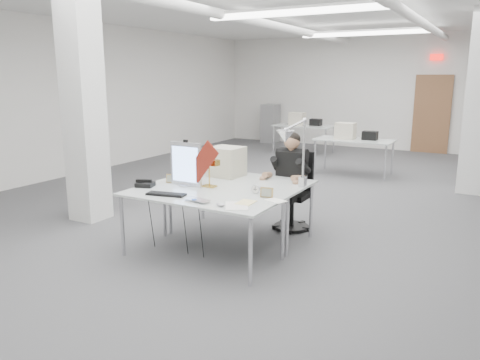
# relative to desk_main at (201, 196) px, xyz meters

# --- Properties ---
(room_shell) EXTENTS (10.04, 14.04, 3.24)m
(room_shell) POSITION_rel_desk_main_xyz_m (0.04, 2.63, 0.95)
(room_shell) COLOR #4A4A4C
(room_shell) RESTS_ON ground
(desk_main) EXTENTS (1.80, 0.90, 0.02)m
(desk_main) POSITION_rel_desk_main_xyz_m (0.00, 0.00, 0.00)
(desk_main) COLOR silver
(desk_main) RESTS_ON room_shell
(desk_second) EXTENTS (1.80, 0.90, 0.02)m
(desk_second) POSITION_rel_desk_main_xyz_m (0.00, 0.90, 0.00)
(desk_second) COLOR silver
(desk_second) RESTS_ON room_shell
(bg_desk_a) EXTENTS (1.60, 0.80, 0.02)m
(bg_desk_a) POSITION_rel_desk_main_xyz_m (0.20, 5.50, 0.00)
(bg_desk_a) COLOR silver
(bg_desk_a) RESTS_ON room_shell
(bg_desk_b) EXTENTS (1.60, 0.80, 0.02)m
(bg_desk_b) POSITION_rel_desk_main_xyz_m (-1.80, 7.70, 0.00)
(bg_desk_b) COLOR silver
(bg_desk_b) RESTS_ON room_shell
(filing_cabinet) EXTENTS (0.45, 0.55, 1.20)m
(filing_cabinet) POSITION_rel_desk_main_xyz_m (-3.50, 9.15, -0.14)
(filing_cabinet) COLOR gray
(filing_cabinet) RESTS_ON room_shell
(office_chair) EXTENTS (0.47, 0.47, 0.94)m
(office_chair) POSITION_rel_desk_main_xyz_m (0.49, 1.48, -0.27)
(office_chair) COLOR black
(office_chair) RESTS_ON room_shell
(seated_person) EXTENTS (0.43, 0.54, 0.80)m
(seated_person) POSITION_rel_desk_main_xyz_m (0.49, 1.43, 0.16)
(seated_person) COLOR black
(seated_person) RESTS_ON office_chair
(monitor) EXTENTS (0.43, 0.04, 0.53)m
(monitor) POSITION_rel_desk_main_xyz_m (-0.41, 0.30, 0.28)
(monitor) COLOR silver
(monitor) RESTS_ON desk_main
(pennant) EXTENTS (0.49, 0.08, 0.53)m
(pennant) POSITION_rel_desk_main_xyz_m (-0.14, 0.26, 0.33)
(pennant) COLOR maroon
(pennant) RESTS_ON monitor
(keyboard) EXTENTS (0.47, 0.24, 0.02)m
(keyboard) POSITION_rel_desk_main_xyz_m (-0.33, -0.21, 0.02)
(keyboard) COLOR black
(keyboard) RESTS_ON desk_main
(laptop) EXTENTS (0.34, 0.25, 0.02)m
(laptop) POSITION_rel_desk_main_xyz_m (0.12, -0.30, 0.02)
(laptop) COLOR silver
(laptop) RESTS_ON desk_main
(mouse) EXTENTS (0.10, 0.07, 0.04)m
(mouse) POSITION_rel_desk_main_xyz_m (0.45, -0.31, 0.03)
(mouse) COLOR #A4A4A9
(mouse) RESTS_ON desk_main
(bankers_lamp) EXTENTS (0.33, 0.17, 0.35)m
(bankers_lamp) POSITION_rel_desk_main_xyz_m (-0.13, 0.37, 0.19)
(bankers_lamp) COLOR gold
(bankers_lamp) RESTS_ON desk_main
(desk_phone) EXTENTS (0.25, 0.23, 0.05)m
(desk_phone) POSITION_rel_desk_main_xyz_m (-0.81, 0.00, 0.04)
(desk_phone) COLOR black
(desk_phone) RESTS_ON desk_main
(picture_frame_left) EXTENTS (0.15, 0.07, 0.11)m
(picture_frame_left) POSITION_rel_desk_main_xyz_m (-0.66, 0.32, 0.07)
(picture_frame_left) COLOR #AE894B
(picture_frame_left) RESTS_ON desk_main
(picture_frame_right) EXTENTS (0.15, 0.06, 0.11)m
(picture_frame_right) POSITION_rel_desk_main_xyz_m (0.70, 0.25, 0.07)
(picture_frame_right) COLOR tan
(picture_frame_right) RESTS_ON desk_main
(desk_clock) EXTENTS (0.11, 0.04, 0.10)m
(desk_clock) POSITION_rel_desk_main_xyz_m (0.52, 0.35, 0.06)
(desk_clock) COLOR #AEAEB3
(desk_clock) RESTS_ON desk_main
(paper_stack_a) EXTENTS (0.36, 0.40, 0.01)m
(paper_stack_a) POSITION_rel_desk_main_xyz_m (0.58, -0.21, 0.02)
(paper_stack_a) COLOR white
(paper_stack_a) RESTS_ON desk_main
(paper_stack_b) EXTENTS (0.18, 0.24, 0.01)m
(paper_stack_b) POSITION_rel_desk_main_xyz_m (0.61, -0.06, 0.02)
(paper_stack_b) COLOR #F8E294
(paper_stack_b) RESTS_ON desk_main
(paper_stack_c) EXTENTS (0.25, 0.21, 0.01)m
(paper_stack_c) POSITION_rel_desk_main_xyz_m (0.85, 0.17, 0.02)
(paper_stack_c) COLOR white
(paper_stack_c) RESTS_ON desk_main
(beige_monitor) EXTENTS (0.43, 0.41, 0.39)m
(beige_monitor) POSITION_rel_desk_main_xyz_m (-0.27, 1.01, 0.21)
(beige_monitor) COLOR #BAB69A
(beige_monitor) RESTS_ON desk_second
(architect_lamp) EXTENTS (0.24, 0.70, 0.90)m
(architect_lamp) POSITION_rel_desk_main_xyz_m (0.85, 0.69, 0.46)
(architect_lamp) COLOR silver
(architect_lamp) RESTS_ON desk_second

